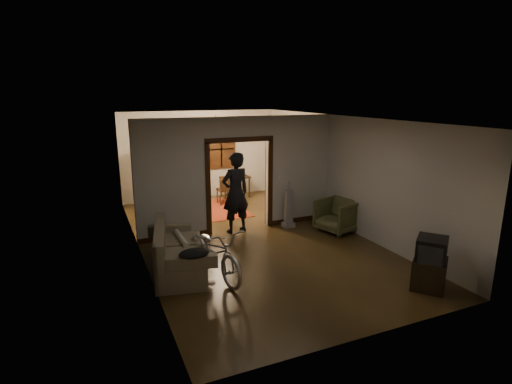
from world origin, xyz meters
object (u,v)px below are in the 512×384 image
armchair (337,216)px  desk (235,187)px  bicycle (214,251)px  locker (169,177)px  person (236,193)px  sofa (180,248)px

armchair → desk: armchair is taller
bicycle → locker: 5.25m
bicycle → person: size_ratio=0.95×
desk → armchair: bearing=-70.4°
desk → bicycle: bearing=-110.2°
desk → locker: bearing=-173.9°
sofa → armchair: size_ratio=2.25×
armchair → desk: (-1.15, 4.11, -0.06)m
sofa → armchair: sofa is taller
bicycle → desk: bicycle is taller
sofa → bicycle: bearing=-33.4°
locker → person: bearing=-84.4°
sofa → locker: bearing=92.3°
person → locker: (-1.00, 3.07, -0.11)m
sofa → armchair: bearing=20.9°
desk → sofa: bearing=-117.3°
bicycle → desk: bearing=54.0°
sofa → bicycle: size_ratio=1.06×
bicycle → armchair: bearing=6.9°
desk → person: bearing=-106.1°
armchair → locker: 5.23m
armchair → person: person is taller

